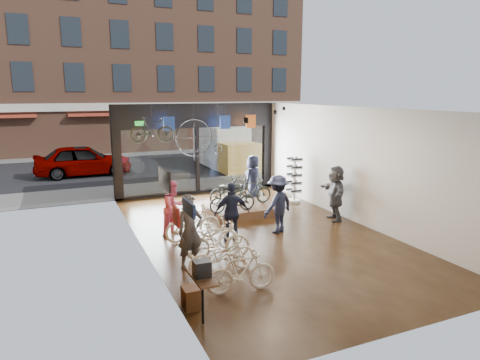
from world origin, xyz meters
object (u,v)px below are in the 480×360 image
display_bike_right (226,190)px  penny_farthing (202,139)px  floor_bike_2 (222,255)px  hung_bike (152,130)px  street_car (83,160)px  sunglasses_rack (294,180)px  floor_bike_1 (241,272)px  customer_2 (232,213)px  display_bike_left (232,199)px  floor_bike_5 (193,223)px  floor_bike_3 (218,241)px  customer_4 (253,179)px  floor_bike_4 (209,236)px  display_platform (242,210)px  customer_5 (335,193)px  display_bike_mid (252,192)px  customer_1 (174,208)px  customer_0 (190,232)px  customer_3 (278,204)px  box_truck (227,148)px

display_bike_right → penny_farthing: size_ratio=0.93×
floor_bike_2 → hung_bike: size_ratio=1.10×
street_car → sunglasses_rack: sunglasses_rack is taller
floor_bike_1 → customer_2: (1.03, 3.02, 0.41)m
hung_bike → display_bike_left: bearing=-132.2°
floor_bike_2 → hung_bike: (-0.19, 6.46, 2.47)m
floor_bike_5 → display_bike_left: bearing=-58.6°
floor_bike_3 → customer_4: customer_4 is taller
floor_bike_4 → display_platform: bearing=-33.5°
customer_5 → display_bike_mid: bearing=-115.0°
street_car → customer_1: (1.85, -11.04, 0.03)m
display_bike_right → customer_2: 3.49m
floor_bike_2 → customer_5: 5.71m
floor_bike_5 → customer_4: bearing=-51.9°
floor_bike_1 → display_platform: size_ratio=0.65×
floor_bike_5 → customer_1: bearing=21.3°
floor_bike_1 → floor_bike_5: (0.04, 3.59, 0.05)m
customer_0 → floor_bike_4: bearing=39.5°
customer_5 → hung_bike: size_ratio=1.18×
floor_bike_3 → customer_0: size_ratio=0.91×
floor_bike_2 → floor_bike_4: floor_bike_2 is taller
display_bike_left → street_car: bearing=19.3°
customer_5 → street_car: bearing=-132.1°
floor_bike_3 → display_bike_mid: (2.68, 3.65, 0.27)m
floor_bike_5 → display_platform: floor_bike_5 is taller
display_bike_right → customer_4: bearing=-90.3°
display_bike_right → penny_farthing: (-0.39, 1.52, 1.75)m
customer_3 → hung_bike: 5.56m
customer_5 → customer_4: bearing=-140.2°
floor_bike_3 → customer_4: bearing=-22.9°
floor_bike_5 → customer_3: customer_3 is taller
display_bike_left → display_bike_mid: bearing=-61.2°
display_platform → hung_bike: hung_bike is taller
display_bike_mid → penny_farthing: bearing=21.2°
floor_bike_3 → floor_bike_5: (-0.14, 1.67, 0.01)m
hung_bike → customer_5: bearing=-117.3°
floor_bike_1 → customer_3: size_ratio=0.86×
floor_bike_1 → penny_farthing: size_ratio=0.85×
floor_bike_1 → hung_bike: 7.95m
floor_bike_3 → floor_bike_1: bearing=-174.7°
box_truck → display_bike_right: (-3.26, -8.03, -0.44)m
floor_bike_4 → floor_bike_1: bearing=-179.9°
customer_0 → penny_farthing: (2.38, 6.14, 1.57)m
customer_5 → penny_farthing: size_ratio=1.02×
customer_3 → penny_farthing: (-0.88, 4.60, 1.60)m
sunglasses_rack → display_bike_left: bearing=-164.6°
floor_bike_1 → display_bike_mid: display_bike_mid is taller
floor_bike_1 → floor_bike_4: size_ratio=0.96×
customer_2 → sunglasses_rack: (3.98, 3.24, 0.02)m
customer_3 → customer_0: bearing=3.2°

